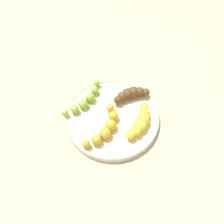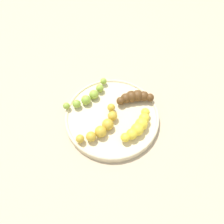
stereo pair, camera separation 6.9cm
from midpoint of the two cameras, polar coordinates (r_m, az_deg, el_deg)
ground_plane at (r=0.72m, az=2.73°, el=-1.87°), size 2.40×2.40×0.00m
fruit_bowl at (r=0.71m, az=2.77°, el=-1.35°), size 0.29×0.29×0.02m
banana_green at (r=0.73m, az=-3.03°, el=3.73°), size 0.10×0.14×0.03m
banana_spotted at (r=0.66m, az=0.53°, el=-3.77°), size 0.12×0.13×0.03m
banana_yellow at (r=0.67m, az=9.38°, el=-3.66°), size 0.10×0.10×0.04m
banana_overripe at (r=0.73m, az=8.28°, el=3.46°), size 0.04×0.12×0.04m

